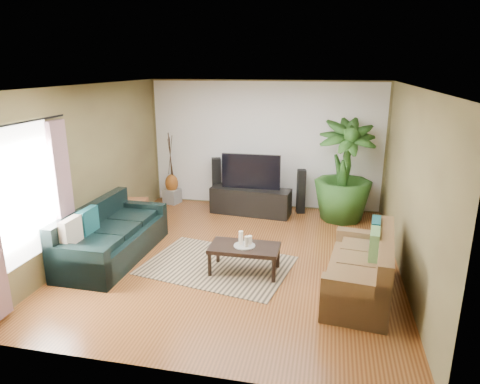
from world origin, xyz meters
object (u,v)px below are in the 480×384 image
(tv_stand, at_px, (251,201))
(potted_plant, at_px, (344,171))
(vase, at_px, (172,183))
(side_table, at_px, (134,213))
(television, at_px, (251,171))
(pedestal, at_px, (172,196))
(sofa_left, at_px, (113,232))
(speaker_right, at_px, (301,191))
(sofa_right, at_px, (360,265))
(coffee_table, at_px, (244,259))
(speaker_left, at_px, (217,183))

(tv_stand, bearing_deg, potted_plant, 7.48)
(vase, bearing_deg, side_table, -97.38)
(potted_plant, bearing_deg, television, -179.02)
(tv_stand, height_order, potted_plant, potted_plant)
(side_table, bearing_deg, vase, 82.62)
(pedestal, xyz_separation_m, side_table, (-0.20, -1.53, 0.10))
(potted_plant, xyz_separation_m, vase, (-3.71, 0.31, -0.54))
(sofa_left, xyz_separation_m, pedestal, (-0.10, 2.87, -0.27))
(tv_stand, height_order, television, television)
(television, bearing_deg, speaker_right, 15.11)
(sofa_left, distance_m, pedestal, 2.88)
(speaker_right, bearing_deg, television, -177.43)
(side_table, bearing_deg, sofa_right, -22.73)
(sofa_left, xyz_separation_m, side_table, (-0.29, 1.33, -0.17))
(sofa_left, relative_size, tv_stand, 1.33)
(side_table, bearing_deg, tv_stand, 29.71)
(sofa_right, bearing_deg, coffee_table, -93.24)
(sofa_right, height_order, television, television)
(speaker_right, relative_size, pedestal, 2.94)
(side_table, bearing_deg, sofa_left, -77.54)
(tv_stand, distance_m, speaker_left, 0.92)
(sofa_right, relative_size, potted_plant, 0.88)
(television, relative_size, speaker_right, 1.30)
(tv_stand, relative_size, speaker_right, 1.78)
(sofa_right, distance_m, side_table, 4.44)
(coffee_table, distance_m, potted_plant, 3.13)
(television, bearing_deg, tv_stand, -90.00)
(sofa_left, xyz_separation_m, speaker_right, (2.78, 2.80, 0.04))
(television, height_order, side_table, television)
(coffee_table, height_order, vase, vase)
(speaker_left, height_order, side_table, speaker_left)
(coffee_table, distance_m, pedestal, 3.72)
(potted_plant, relative_size, side_table, 3.89)
(coffee_table, bearing_deg, tv_stand, 98.58)
(sofa_left, relative_size, speaker_left, 2.04)
(sofa_left, distance_m, potted_plant, 4.47)
(television, distance_m, speaker_left, 0.95)
(sofa_right, distance_m, pedestal, 5.08)
(speaker_right, xyz_separation_m, vase, (-2.88, 0.06, -0.00))
(coffee_table, height_order, tv_stand, tv_stand)
(sofa_left, height_order, pedestal, sofa_left)
(pedestal, relative_size, vase, 0.78)
(sofa_left, bearing_deg, potted_plant, -53.74)
(tv_stand, bearing_deg, sofa_left, -119.27)
(speaker_right, height_order, vase, speaker_right)
(potted_plant, bearing_deg, sofa_left, -144.66)
(coffee_table, relative_size, speaker_right, 1.11)
(tv_stand, bearing_deg, sofa_right, -49.03)
(sofa_right, height_order, tv_stand, sofa_right)
(sofa_right, height_order, speaker_left, speaker_left)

